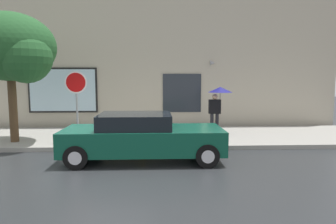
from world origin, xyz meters
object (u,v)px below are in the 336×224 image
object	(u,v)px
fire_hydrant	(141,132)
street_tree	(13,49)
parked_car	(142,137)
stop_sign	(76,93)
pedestrian_with_umbrella	(218,97)

from	to	relation	value
fire_hydrant	street_tree	distance (m)	5.21
parked_car	street_tree	world-z (taller)	street_tree
street_tree	stop_sign	distance (m)	2.58
parked_car	pedestrian_with_umbrella	size ratio (longest dim) A/B	2.41
street_tree	parked_car	bearing A→B (deg)	-23.65
parked_car	stop_sign	world-z (taller)	stop_sign
parked_car	street_tree	xyz separation A→B (m)	(-4.46, 1.95, 2.68)
fire_hydrant	stop_sign	world-z (taller)	stop_sign
pedestrian_with_umbrella	stop_sign	size ratio (longest dim) A/B	0.77
parked_car	pedestrian_with_umbrella	bearing A→B (deg)	48.25
fire_hydrant	stop_sign	size ratio (longest dim) A/B	0.28
parked_car	fire_hydrant	size ratio (longest dim) A/B	6.52
fire_hydrant	street_tree	xyz separation A→B (m)	(-4.35, 0.18, 2.87)
street_tree	stop_sign	world-z (taller)	street_tree
fire_hydrant	street_tree	size ratio (longest dim) A/B	0.16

